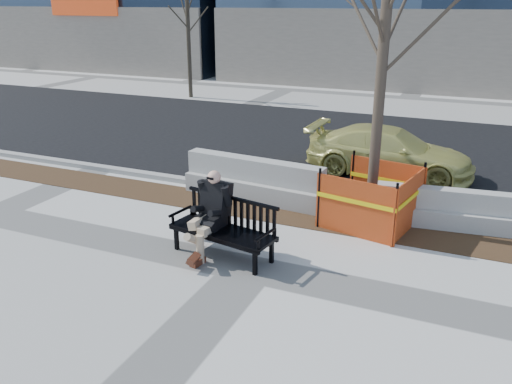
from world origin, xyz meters
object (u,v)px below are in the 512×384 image
sedan (387,174)px  jersey_barrier_right (445,226)px  seated_man (213,251)px  jersey_barrier_left (254,198)px  bench (223,256)px  tree_fence (369,223)px

sedan → jersey_barrier_right: size_ratio=1.51×
seated_man → jersey_barrier_right: (3.89, 2.92, 0.00)m
jersey_barrier_left → bench: bearing=-72.4°
seated_man → jersey_barrier_left: bearing=108.1°
seated_man → jersey_barrier_left: seated_man is taller
tree_fence → sedan: bearing=94.2°
jersey_barrier_left → jersey_barrier_right: jersey_barrier_left is taller
tree_fence → sedan: size_ratio=1.47×
bench → jersey_barrier_left: bench is taller
seated_man → tree_fence: 3.45m
bench → jersey_barrier_right: bench is taller
seated_man → sedan: 6.33m
sedan → jersey_barrier_left: 4.02m
bench → sedan: size_ratio=0.47×
jersey_barrier_right → seated_man: bearing=-149.7°
bench → tree_fence: tree_fence is taller
tree_fence → jersey_barrier_right: 1.54m
tree_fence → jersey_barrier_right: tree_fence is taller
bench → tree_fence: bearing=60.3°
sedan → seated_man: bearing=161.9°
jersey_barrier_left → jersey_barrier_right: (4.29, 0.08, 0.00)m
tree_fence → jersey_barrier_left: (-2.81, 0.38, 0.00)m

